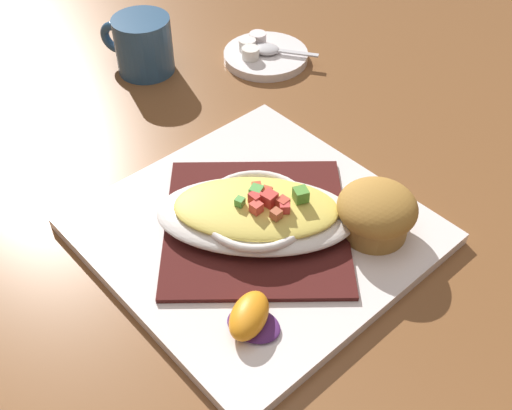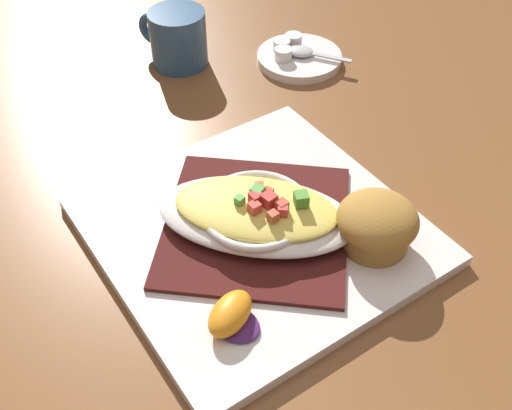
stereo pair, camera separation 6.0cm
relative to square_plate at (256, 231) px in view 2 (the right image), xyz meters
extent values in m
plane|color=brown|center=(0.00, 0.00, -0.01)|extent=(2.60, 2.60, 0.00)
cube|color=white|center=(0.00, 0.00, 0.00)|extent=(0.30, 0.30, 0.01)
cube|color=#471916|center=(0.00, 0.00, 0.01)|extent=(0.26, 0.26, 0.01)
ellipsoid|color=white|center=(0.00, 0.00, 0.02)|extent=(0.22, 0.21, 0.02)
torus|color=white|center=(0.00, 0.00, 0.03)|extent=(0.16, 0.16, 0.01)
ellipsoid|color=#E0C954|center=(0.00, 0.00, 0.03)|extent=(0.18, 0.18, 0.01)
cube|color=#DA403C|center=(-0.03, -0.01, 0.04)|extent=(0.01, 0.01, 0.01)
cube|color=#C84828|center=(0.01, -0.01, 0.04)|extent=(0.01, 0.01, 0.01)
cube|color=#4FA545|center=(0.01, -0.01, 0.05)|extent=(0.02, 0.02, 0.01)
cube|color=red|center=(-0.01, -0.01, 0.05)|extent=(0.01, 0.01, 0.01)
cube|color=red|center=(0.00, 0.00, 0.05)|extent=(0.01, 0.01, 0.01)
cube|color=#519534|center=(-0.03, -0.03, 0.05)|extent=(0.02, 0.02, 0.01)
cube|color=#55A647|center=(0.01, 0.01, 0.04)|extent=(0.01, 0.01, 0.01)
cube|color=#B15435|center=(-0.03, 0.00, 0.04)|extent=(0.01, 0.01, 0.01)
cube|color=#CD4733|center=(-0.02, -0.01, 0.05)|extent=(0.01, 0.01, 0.01)
cube|color=#D7483B|center=(-0.01, 0.01, 0.05)|extent=(0.01, 0.01, 0.01)
cube|color=#C74828|center=(0.00, -0.01, 0.04)|extent=(0.01, 0.01, 0.01)
cylinder|color=#A27435|center=(-0.08, -0.08, 0.02)|extent=(0.07, 0.07, 0.02)
ellipsoid|color=#A57532|center=(-0.08, -0.08, 0.04)|extent=(0.08, 0.08, 0.04)
ellipsoid|color=#4C0F23|center=(-0.08, -0.08, 0.05)|extent=(0.03, 0.03, 0.01)
ellipsoid|color=#4C235F|center=(-0.09, 0.08, 0.01)|extent=(0.06, 0.05, 0.01)
ellipsoid|color=orange|center=(-0.08, 0.08, 0.02)|extent=(0.05, 0.06, 0.02)
cylinder|color=navy|center=(0.33, -0.10, 0.03)|extent=(0.08, 0.08, 0.08)
torus|color=navy|center=(0.37, -0.08, 0.03)|extent=(0.05, 0.03, 0.05)
cylinder|color=#4C2D14|center=(0.33, -0.10, 0.01)|extent=(0.07, 0.07, 0.03)
cylinder|color=white|center=(0.24, -0.24, 0.00)|extent=(0.12, 0.12, 0.01)
ellipsoid|color=silver|center=(0.24, -0.24, 0.01)|extent=(0.05, 0.05, 0.01)
cube|color=silver|center=(0.20, -0.26, 0.01)|extent=(0.05, 0.04, 0.00)
cylinder|color=white|center=(0.26, -0.25, 0.01)|extent=(0.02, 0.02, 0.02)
cylinder|color=white|center=(0.26, -0.23, 0.01)|extent=(0.02, 0.02, 0.02)
cylinder|color=white|center=(0.24, -0.21, 0.01)|extent=(0.02, 0.02, 0.02)
camera|label=1|loc=(-0.31, 0.29, 0.45)|focal=43.19mm
camera|label=2|loc=(-0.35, 0.24, 0.45)|focal=43.19mm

